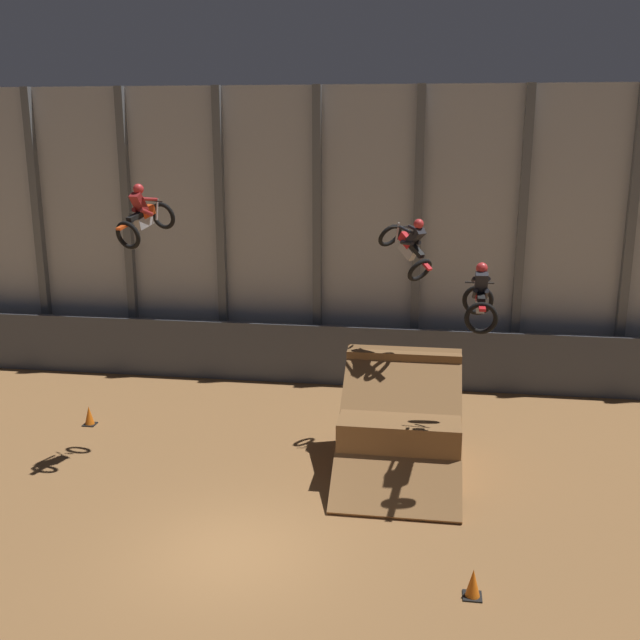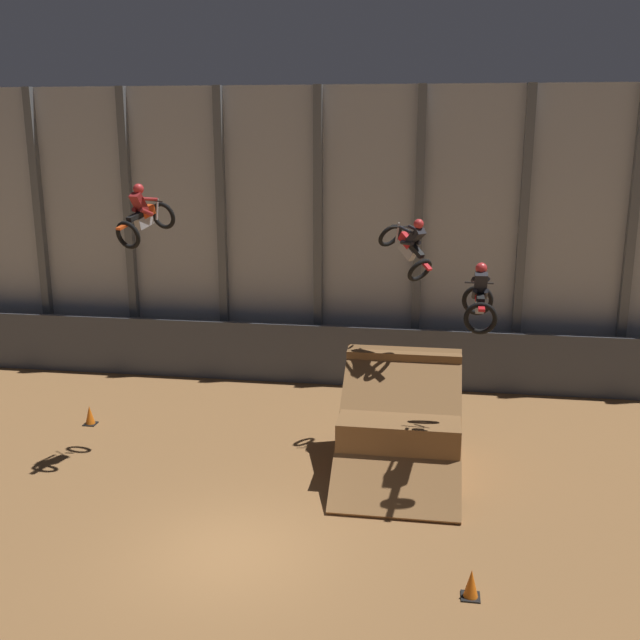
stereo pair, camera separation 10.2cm
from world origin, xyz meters
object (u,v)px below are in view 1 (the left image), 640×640
object	(u,v)px
traffic_cone_near_ramp	(89,416)
traffic_cone_arena_edge	(473,584)
rider_bike_center_air	(408,246)
dirt_ramp	(401,428)
rider_bike_left_air	(144,217)
rider_bike_right_air	(480,299)

from	to	relation	value
traffic_cone_near_ramp	traffic_cone_arena_edge	world-z (taller)	same
rider_bike_center_air	traffic_cone_near_ramp	distance (m)	10.65
traffic_cone_near_ramp	dirt_ramp	bearing A→B (deg)	-8.01
dirt_ramp	rider_bike_left_air	size ratio (longest dim) A/B	2.31
rider_bike_center_air	traffic_cone_arena_edge	bearing A→B (deg)	-121.62
dirt_ramp	traffic_cone_arena_edge	size ratio (longest dim) A/B	7.50
rider_bike_right_air	dirt_ramp	bearing A→B (deg)	141.06
traffic_cone_near_ramp	traffic_cone_arena_edge	xyz separation A→B (m)	(10.83, -6.86, 0.00)
rider_bike_left_air	rider_bike_center_air	bearing A→B (deg)	32.60
rider_bike_left_air	traffic_cone_near_ramp	distance (m)	6.86
dirt_ramp	traffic_cone_arena_edge	distance (m)	5.84
dirt_ramp	rider_bike_left_air	xyz separation A→B (m)	(-6.53, -0.29, 5.38)
rider_bike_center_air	traffic_cone_arena_edge	size ratio (longest dim) A/B	2.92
traffic_cone_near_ramp	rider_bike_center_air	bearing A→B (deg)	-0.18
rider_bike_right_air	traffic_cone_arena_edge	distance (m)	6.15
dirt_ramp	traffic_cone_arena_edge	world-z (taller)	dirt_ramp
rider_bike_left_air	rider_bike_right_air	distance (m)	8.50
dirt_ramp	rider_bike_center_air	distance (m)	4.73
rider_bike_right_air	traffic_cone_arena_edge	xyz separation A→B (m)	(-0.13, -4.15, -4.53)
dirt_ramp	rider_bike_left_air	bearing A→B (deg)	-177.49
dirt_ramp	traffic_cone_near_ramp	world-z (taller)	dirt_ramp
dirt_ramp	rider_bike_right_air	bearing A→B (deg)	-38.96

